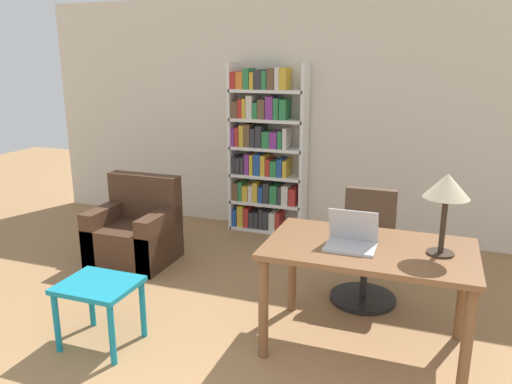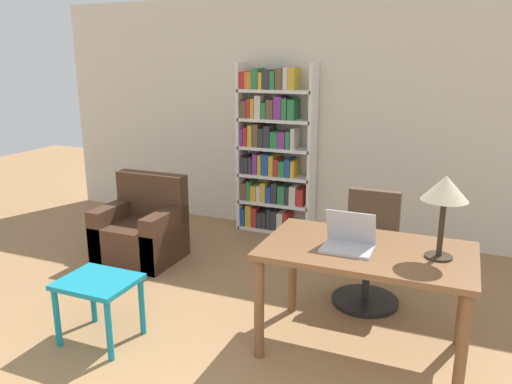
% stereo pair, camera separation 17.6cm
% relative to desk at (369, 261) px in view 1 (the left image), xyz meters
% --- Properties ---
extents(wall_back, '(8.00, 0.06, 2.70)m').
position_rel_desk_xyz_m(wall_back, '(-0.46, 2.35, 0.68)').
color(wall_back, beige).
rests_on(wall_back, ground_plane).
extents(desk, '(1.40, 0.84, 0.78)m').
position_rel_desk_xyz_m(desk, '(0.00, 0.00, 0.00)').
color(desk, brown).
rests_on(desk, ground_plane).
extents(laptop, '(0.33, 0.26, 0.26)m').
position_rel_desk_xyz_m(laptop, '(-0.12, -0.05, 0.17)').
color(laptop, '#B2B2B7').
rests_on(laptop, desk).
extents(table_lamp, '(0.29, 0.29, 0.54)m').
position_rel_desk_xyz_m(table_lamp, '(0.45, 0.01, 0.55)').
color(table_lamp, '#2D2319').
rests_on(table_lamp, desk).
extents(office_chair, '(0.56, 0.56, 0.95)m').
position_rel_desk_xyz_m(office_chair, '(-0.11, 0.79, -0.26)').
color(office_chair, black).
rests_on(office_chair, ground_plane).
extents(side_table_blue, '(0.53, 0.45, 0.48)m').
position_rel_desk_xyz_m(side_table_blue, '(-1.80, -0.60, -0.27)').
color(side_table_blue, teal).
rests_on(side_table_blue, ground_plane).
extents(armchair, '(0.78, 0.67, 0.86)m').
position_rel_desk_xyz_m(armchair, '(-2.44, 0.82, -0.38)').
color(armchair, '#472D1E').
rests_on(armchair, ground_plane).
extents(bookshelf, '(0.91, 0.28, 1.97)m').
position_rel_desk_xyz_m(bookshelf, '(-1.52, 2.16, 0.28)').
color(bookshelf, white).
rests_on(bookshelf, ground_plane).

